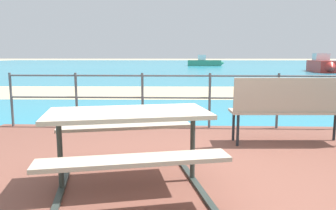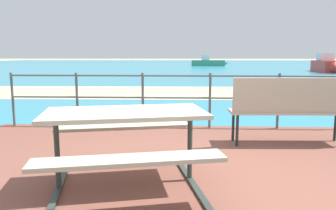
{
  "view_description": "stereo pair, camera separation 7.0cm",
  "coord_description": "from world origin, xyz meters",
  "px_view_note": "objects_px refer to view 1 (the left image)",
  "views": [
    {
      "loc": [
        0.07,
        -3.17,
        1.33
      ],
      "look_at": [
        -0.13,
        2.13,
        0.51
      ],
      "focal_mm": 34.55,
      "sensor_mm": 36.0,
      "label": 1
    },
    {
      "loc": [
        0.14,
        -3.17,
        1.33
      ],
      "look_at": [
        -0.13,
        2.13,
        0.51
      ],
      "focal_mm": 34.55,
      "sensor_mm": 36.0,
      "label": 2
    }
  ],
  "objects_px": {
    "picnic_table": "(128,129)",
    "boat_near": "(205,62)",
    "boat_far": "(322,65)",
    "park_bench": "(292,105)"
  },
  "relations": [
    {
      "from": "boat_near",
      "to": "picnic_table",
      "type": "bearing_deg",
      "value": -94.92
    },
    {
      "from": "picnic_table",
      "to": "boat_far",
      "type": "xyz_separation_m",
      "value": [
        11.96,
        23.7,
        -0.07
      ]
    },
    {
      "from": "picnic_table",
      "to": "boat_near",
      "type": "height_order",
      "value": "boat_near"
    },
    {
      "from": "park_bench",
      "to": "boat_near",
      "type": "relative_size",
      "value": 0.37
    },
    {
      "from": "boat_near",
      "to": "boat_far",
      "type": "relative_size",
      "value": 0.83
    },
    {
      "from": "picnic_table",
      "to": "park_bench",
      "type": "xyz_separation_m",
      "value": [
        2.07,
        1.53,
        0.01
      ]
    },
    {
      "from": "boat_near",
      "to": "boat_far",
      "type": "distance_m",
      "value": 16.58
    },
    {
      "from": "boat_near",
      "to": "boat_far",
      "type": "height_order",
      "value": "boat_far"
    },
    {
      "from": "picnic_table",
      "to": "park_bench",
      "type": "distance_m",
      "value": 2.57
    },
    {
      "from": "picnic_table",
      "to": "boat_near",
      "type": "relative_size",
      "value": 0.39
    }
  ]
}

